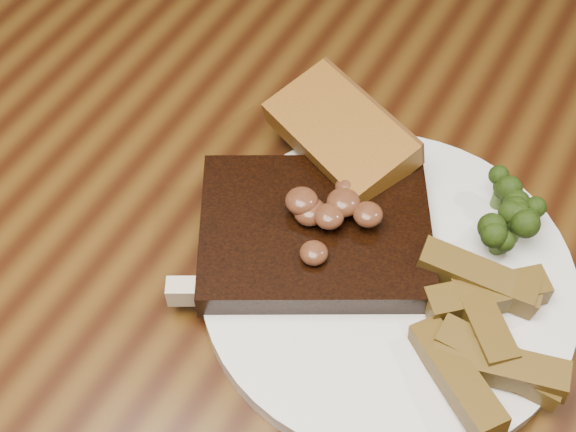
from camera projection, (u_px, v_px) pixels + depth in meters
name	position (u px, v px, depth m)	size (l,w,h in m)	color
dining_table	(279.00, 305.00, 0.69)	(1.60, 0.90, 0.75)	#43290D
plate	(387.00, 281.00, 0.59)	(0.27, 0.27, 0.01)	white
steak	(315.00, 232.00, 0.59)	(0.17, 0.13, 0.02)	black
steak_bone	(276.00, 294.00, 0.56)	(0.15, 0.01, 0.02)	beige
mushroom_pile	(332.00, 210.00, 0.57)	(0.07, 0.07, 0.03)	#5B311C
garlic_bread	(339.00, 151.00, 0.64)	(0.12, 0.06, 0.03)	#9B691C
potato_wedges	(456.00, 322.00, 0.55)	(0.11, 0.11, 0.02)	brown
broccoli_cluster	(518.00, 217.00, 0.59)	(0.06, 0.06, 0.04)	#22370C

